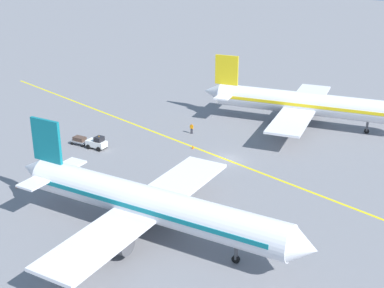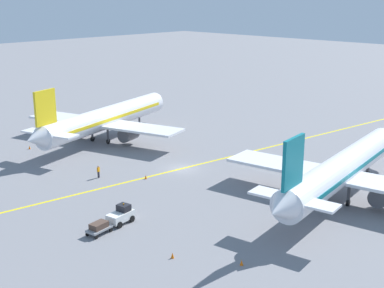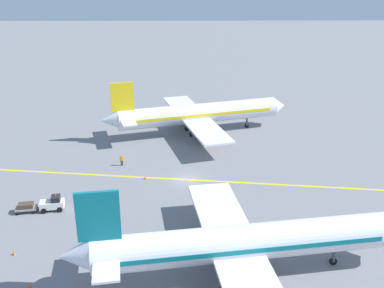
{
  "view_description": "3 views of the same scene",
  "coord_description": "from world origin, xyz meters",
  "px_view_note": "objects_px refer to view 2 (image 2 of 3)",
  "views": [
    {
      "loc": [
        57.07,
        38.84,
        29.67
      ],
      "look_at": [
        3.41,
        -3.52,
        2.58
      ],
      "focal_mm": 50.0,
      "sensor_mm": 36.0,
      "label": 1
    },
    {
      "loc": [
        50.59,
        -49.79,
        23.67
      ],
      "look_at": [
        1.93,
        0.1,
        3.95
      ],
      "focal_mm": 50.0,
      "sensor_mm": 36.0,
      "label": 2
    },
    {
      "loc": [
        58.98,
        -0.2,
        29.31
      ],
      "look_at": [
        -3.77,
        0.58,
        4.14
      ],
      "focal_mm": 42.0,
      "sensor_mm": 36.0,
      "label": 3
    }
  ],
  "objects_px": {
    "airplane_at_gate": "(105,119)",
    "traffic_cone_far_edge": "(172,255)",
    "traffic_cone_near_nose": "(29,147)",
    "traffic_cone_mid_apron": "(146,177)",
    "baggage_cart_trailing": "(99,227)",
    "ground_crew_worker": "(98,171)",
    "traffic_cone_by_wingtip": "(242,262)",
    "baggage_tug_white": "(121,215)",
    "airplane_adjacent_stand": "(342,169)"
  },
  "relations": [
    {
      "from": "airplane_at_gate",
      "to": "traffic_cone_mid_apron",
      "type": "relative_size",
      "value": 63.48
    },
    {
      "from": "airplane_at_gate",
      "to": "airplane_adjacent_stand",
      "type": "relative_size",
      "value": 0.98
    },
    {
      "from": "airplane_adjacent_stand",
      "to": "ground_crew_worker",
      "type": "distance_m",
      "value": 31.11
    },
    {
      "from": "airplane_at_gate",
      "to": "ground_crew_worker",
      "type": "relative_size",
      "value": 20.78
    },
    {
      "from": "baggage_tug_white",
      "to": "traffic_cone_by_wingtip",
      "type": "distance_m",
      "value": 15.19
    },
    {
      "from": "ground_crew_worker",
      "to": "traffic_cone_far_edge",
      "type": "height_order",
      "value": "ground_crew_worker"
    },
    {
      "from": "baggage_tug_white",
      "to": "baggage_cart_trailing",
      "type": "relative_size",
      "value": 1.15
    },
    {
      "from": "airplane_adjacent_stand",
      "to": "traffic_cone_by_wingtip",
      "type": "distance_m",
      "value": 21.09
    },
    {
      "from": "traffic_cone_near_nose",
      "to": "baggage_tug_white",
      "type": "bearing_deg",
      "value": -13.01
    },
    {
      "from": "ground_crew_worker",
      "to": "traffic_cone_by_wingtip",
      "type": "xyz_separation_m",
      "value": [
        28.68,
        -5.2,
        -0.63
      ]
    },
    {
      "from": "ground_crew_worker",
      "to": "traffic_cone_by_wingtip",
      "type": "distance_m",
      "value": 29.16
    },
    {
      "from": "ground_crew_worker",
      "to": "traffic_cone_by_wingtip",
      "type": "bearing_deg",
      "value": -10.27
    },
    {
      "from": "airplane_adjacent_stand",
      "to": "traffic_cone_far_edge",
      "type": "relative_size",
      "value": 64.53
    },
    {
      "from": "airplane_at_gate",
      "to": "traffic_cone_near_nose",
      "type": "distance_m",
      "value": 12.87
    },
    {
      "from": "ground_crew_worker",
      "to": "airplane_at_gate",
      "type": "bearing_deg",
      "value": 140.12
    },
    {
      "from": "traffic_cone_far_edge",
      "to": "airplane_adjacent_stand",
      "type": "bearing_deg",
      "value": 81.58
    },
    {
      "from": "traffic_cone_far_edge",
      "to": "baggage_tug_white",
      "type": "bearing_deg",
      "value": 170.45
    },
    {
      "from": "baggage_tug_white",
      "to": "traffic_cone_by_wingtip",
      "type": "height_order",
      "value": "baggage_tug_white"
    },
    {
      "from": "traffic_cone_mid_apron",
      "to": "traffic_cone_by_wingtip",
      "type": "relative_size",
      "value": 1.0
    },
    {
      "from": "traffic_cone_far_edge",
      "to": "baggage_cart_trailing",
      "type": "bearing_deg",
      "value": -169.8
    },
    {
      "from": "airplane_adjacent_stand",
      "to": "baggage_cart_trailing",
      "type": "relative_size",
      "value": 12.73
    },
    {
      "from": "baggage_cart_trailing",
      "to": "ground_crew_worker",
      "type": "height_order",
      "value": "ground_crew_worker"
    },
    {
      "from": "traffic_cone_near_nose",
      "to": "airplane_at_gate",
      "type": "bearing_deg",
      "value": 68.95
    },
    {
      "from": "baggage_tug_white",
      "to": "traffic_cone_by_wingtip",
      "type": "relative_size",
      "value": 5.81
    },
    {
      "from": "baggage_tug_white",
      "to": "airplane_adjacent_stand",
      "type": "bearing_deg",
      "value": 59.62
    },
    {
      "from": "airplane_at_gate",
      "to": "baggage_tug_white",
      "type": "height_order",
      "value": "airplane_at_gate"
    },
    {
      "from": "airplane_at_gate",
      "to": "traffic_cone_far_edge",
      "type": "xyz_separation_m",
      "value": [
        37.72,
        -20.71,
        -3.43
      ]
    },
    {
      "from": "traffic_cone_near_nose",
      "to": "traffic_cone_mid_apron",
      "type": "relative_size",
      "value": 1.0
    },
    {
      "from": "baggage_cart_trailing",
      "to": "ground_crew_worker",
      "type": "relative_size",
      "value": 1.66
    },
    {
      "from": "baggage_tug_white",
      "to": "traffic_cone_near_nose",
      "type": "relative_size",
      "value": 5.81
    },
    {
      "from": "baggage_cart_trailing",
      "to": "baggage_tug_white",
      "type": "bearing_deg",
      "value": 99.02
    },
    {
      "from": "traffic_cone_by_wingtip",
      "to": "traffic_cone_mid_apron",
      "type": "bearing_deg",
      "value": 158.75
    },
    {
      "from": "airplane_adjacent_stand",
      "to": "traffic_cone_far_edge",
      "type": "bearing_deg",
      "value": -98.42
    },
    {
      "from": "baggage_cart_trailing",
      "to": "traffic_cone_near_nose",
      "type": "distance_m",
      "value": 34.78
    },
    {
      "from": "baggage_tug_white",
      "to": "traffic_cone_mid_apron",
      "type": "bearing_deg",
      "value": 128.37
    },
    {
      "from": "traffic_cone_by_wingtip",
      "to": "ground_crew_worker",
      "type": "bearing_deg",
      "value": 169.73
    },
    {
      "from": "airplane_adjacent_stand",
      "to": "traffic_cone_far_edge",
      "type": "xyz_separation_m",
      "value": [
        -3.57,
        -24.14,
        -3.43
      ]
    },
    {
      "from": "airplane_adjacent_stand",
      "to": "traffic_cone_near_nose",
      "type": "xyz_separation_m",
      "value": [
        -45.75,
        -15.0,
        -3.43
      ]
    },
    {
      "from": "baggage_tug_white",
      "to": "airplane_at_gate",
      "type": "bearing_deg",
      "value": 145.79
    },
    {
      "from": "traffic_cone_near_nose",
      "to": "traffic_cone_mid_apron",
      "type": "height_order",
      "value": "same"
    },
    {
      "from": "airplane_adjacent_stand",
      "to": "baggage_tug_white",
      "type": "distance_m",
      "value": 26.25
    },
    {
      "from": "baggage_cart_trailing",
      "to": "traffic_cone_mid_apron",
      "type": "height_order",
      "value": "baggage_cart_trailing"
    },
    {
      "from": "baggage_cart_trailing",
      "to": "traffic_cone_by_wingtip",
      "type": "height_order",
      "value": "baggage_cart_trailing"
    },
    {
      "from": "airplane_at_gate",
      "to": "airplane_adjacent_stand",
      "type": "bearing_deg",
      "value": 4.74
    },
    {
      "from": "traffic_cone_near_nose",
      "to": "traffic_cone_mid_apron",
      "type": "distance_m",
      "value": 24.05
    },
    {
      "from": "baggage_cart_trailing",
      "to": "ground_crew_worker",
      "type": "distance_m",
      "value": 17.46
    },
    {
      "from": "airplane_adjacent_stand",
      "to": "traffic_cone_far_edge",
      "type": "distance_m",
      "value": 24.64
    },
    {
      "from": "ground_crew_worker",
      "to": "baggage_tug_white",
      "type": "bearing_deg",
      "value": -27.2
    },
    {
      "from": "airplane_at_gate",
      "to": "traffic_cone_mid_apron",
      "type": "distance_m",
      "value": 21.21
    },
    {
      "from": "baggage_cart_trailing",
      "to": "traffic_cone_near_nose",
      "type": "height_order",
      "value": "baggage_cart_trailing"
    }
  ]
}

